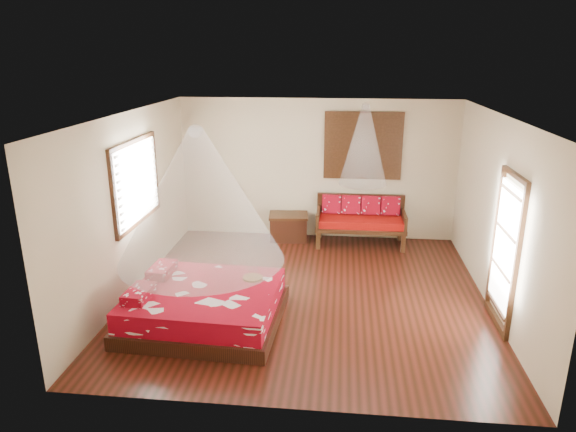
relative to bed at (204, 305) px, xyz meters
The scene contains 10 objects.
room 2.06m from the bed, 36.24° to the left, with size 5.54×5.54×2.84m.
bed is the anchor object (origin of this frame).
daybed 4.09m from the bed, 56.21° to the left, with size 1.74×0.77×0.94m.
storage_chest 3.56m from the bed, 76.46° to the left, with size 0.82×0.63×0.53m.
shutter_panel 4.67m from the bed, 58.68° to the left, with size 1.52×0.06×1.32m.
window_left 2.31m from the bed, 137.56° to the left, with size 0.10×1.74×1.34m.
glazed_door 4.20m from the bed, ahead, with size 0.08×1.02×2.16m.
wine_tray 0.82m from the bed, 33.66° to the left, with size 0.29×0.29×0.23m.
mosquito_net_main 1.60m from the bed, ahead, with size 2.24×2.24×1.80m, color white.
mosquito_net_daybed 4.34m from the bed, 55.18° to the left, with size 0.90×0.90×1.50m, color white.
Camera 1 is at (0.48, -7.33, 3.65)m, focal length 32.00 mm.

